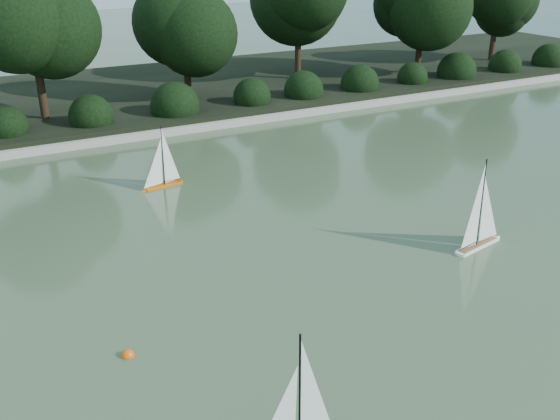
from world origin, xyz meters
name	(u,v)px	position (x,y,z in m)	size (l,w,h in m)	color
ground	(425,301)	(0.00, 0.00, 0.00)	(80.00, 80.00, 0.00)	#314228
pond_coping	(186,129)	(0.00, 9.00, 0.09)	(40.00, 0.35, 0.18)	gray
far_bank	(138,94)	(0.00, 13.00, 0.15)	(40.00, 8.00, 0.30)	black
tree_line	(191,10)	(1.23, 11.44, 2.64)	(26.31, 3.93, 4.39)	black
shrub_hedge	(173,107)	(0.00, 9.90, 0.45)	(29.10, 1.10, 1.10)	black
sailboat_white_b	(483,232)	(1.87, 0.87, 0.24)	(1.13, 0.38, 1.54)	white
sailboat_orange	(159,178)	(-1.77, 5.68, 0.20)	(0.94, 0.30, 1.28)	#D7610A
race_buoy	(128,356)	(-3.81, 0.72, 0.00)	(0.16, 0.16, 0.16)	#EC540C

